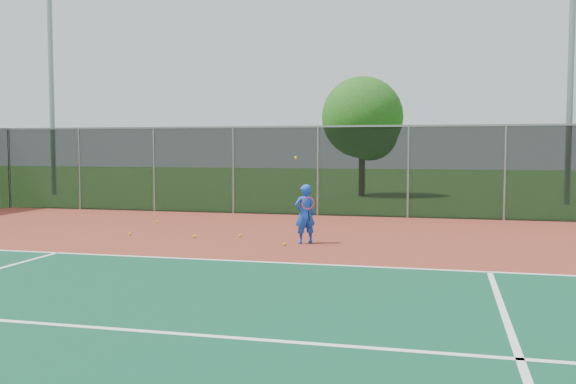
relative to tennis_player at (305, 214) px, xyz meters
name	(u,v)px	position (x,y,z in m)	size (l,w,h in m)	color
ground	(360,307)	(2.07, -5.69, -0.73)	(120.00, 120.00, 0.00)	#295618
court_apron	(375,279)	(2.07, -3.69, -0.72)	(30.00, 20.00, 0.02)	maroon
court_lines	(519,356)	(4.07, -7.58, -0.70)	(22.10, 13.05, 0.00)	white
fence_back	(408,171)	(2.07, 6.31, 0.83)	(30.00, 0.06, 3.03)	black
tennis_player	(305,214)	(0.00, 0.00, 0.00)	(0.62, 0.70, 2.09)	blue
practice_ball_2	(130,234)	(-4.76, 0.31, -0.68)	(0.07, 0.07, 0.07)	#C4C717
practice_ball_3	(157,222)	(-5.27, 3.03, -0.68)	(0.07, 0.07, 0.07)	#C4C717
practice_ball_4	(195,236)	(-2.93, 0.26, -0.68)	(0.07, 0.07, 0.07)	#C4C717
practice_ball_5	(240,235)	(-1.86, 0.71, -0.68)	(0.07, 0.07, 0.07)	#C4C717
practice_ball_7	(284,244)	(-0.39, -0.45, -0.68)	(0.07, 0.07, 0.07)	#C4C717
floodlight_nw	(51,57)	(-15.39, 12.80, 5.94)	(0.90, 0.40, 11.80)	gray
floodlight_n	(572,38)	(8.06, 13.00, 5.94)	(0.90, 0.40, 11.80)	gray
tree_back_left	(364,121)	(-0.53, 15.52, 2.82)	(3.86, 3.86, 5.67)	#321F12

